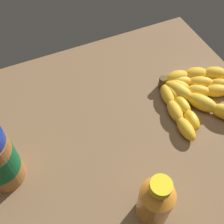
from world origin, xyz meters
TOP-DOWN VIEW (x-y plane):
  - ground_plane at (0.00, 0.00)cm, footprint 73.85×60.20cm
  - banana_bunch at (21.47, -0.06)cm, footprint 21.52×20.95cm
  - honey_bottle at (-1.85, -20.84)cm, footprint 6.31×6.31cm

SIDE VIEW (x-z plane):
  - ground_plane at x=0.00cm, z-range -3.31..0.00cm
  - banana_bunch at x=21.47cm, z-range -0.19..3.58cm
  - honey_bottle at x=-1.85cm, z-range -0.57..12.68cm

